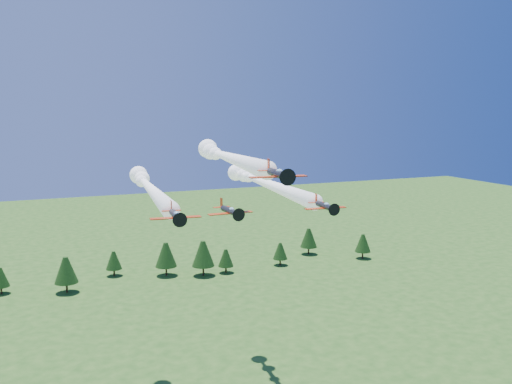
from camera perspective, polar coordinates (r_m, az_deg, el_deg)
name	(u,v)px	position (r m, az deg, el deg)	size (l,w,h in m)	color
plane_lead	(226,156)	(96.95, -3.00, 3.58)	(10.36, 48.58, 3.70)	black
plane_left	(149,187)	(104.17, -10.69, 0.54)	(9.72, 51.94, 3.70)	black
plane_right	(262,182)	(113.11, 0.57, 1.05)	(9.57, 53.61, 3.70)	black
plane_slot	(230,211)	(89.05, -2.66, -1.89)	(7.18, 7.84, 2.54)	black
treeline	(105,263)	(190.28, -14.88, -6.87)	(170.19, 19.69, 11.86)	#382314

